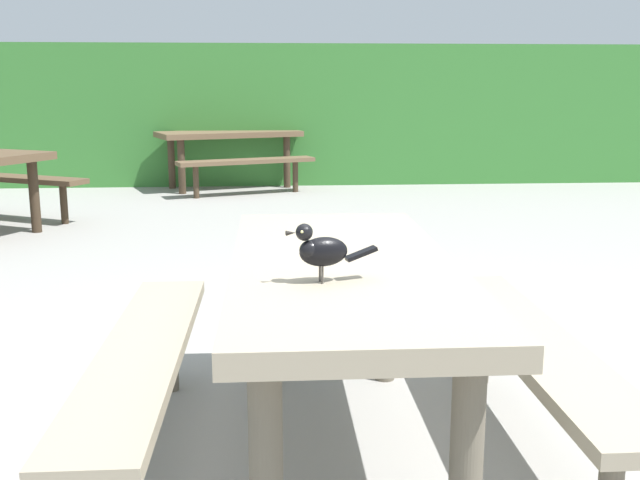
{
  "coord_description": "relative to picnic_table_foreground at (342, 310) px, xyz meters",
  "views": [
    {
      "loc": [
        -0.63,
        -2.62,
        1.33
      ],
      "look_at": [
        -0.46,
        -0.31,
        0.84
      ],
      "focal_mm": 41.45,
      "sensor_mm": 36.0,
      "label": 1
    }
  ],
  "objects": [
    {
      "name": "hedge_wall",
      "position": [
        0.37,
        8.2,
        0.37
      ],
      "size": [
        28.0,
        1.62,
        1.86
      ],
      "primitive_type": "cube",
      "color": "#387A33",
      "rests_on": "ground"
    },
    {
      "name": "bird_grackle",
      "position": [
        -0.1,
        -0.31,
        0.29
      ],
      "size": [
        0.28,
        0.1,
        0.18
      ],
      "color": "black",
      "rests_on": "picnic_table_foreground"
    },
    {
      "name": "picnic_table_mid_left",
      "position": [
        -0.75,
        7.24,
        0.0
      ],
      "size": [
        2.19,
        2.17,
        0.74
      ],
      "color": "brown",
      "rests_on": "ground"
    },
    {
      "name": "picnic_table_foreground",
      "position": [
        0.0,
        0.0,
        0.0
      ],
      "size": [
        1.69,
        1.8,
        0.74
      ],
      "color": "gray",
      "rests_on": "ground"
    },
    {
      "name": "ground_plane",
      "position": [
        0.37,
        0.15,
        -0.56
      ],
      "size": [
        60.0,
        60.0,
        0.0
      ],
      "primitive_type": "plane",
      "color": "gray"
    }
  ]
}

